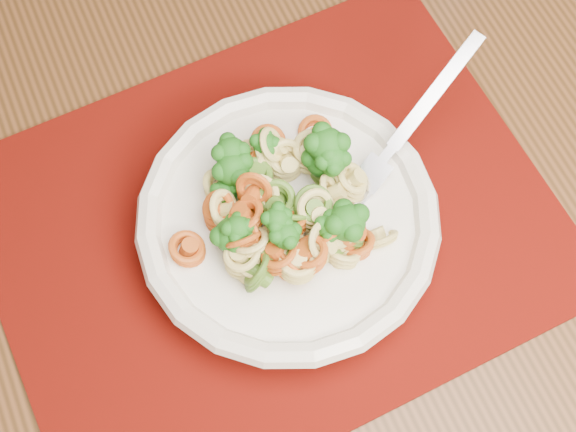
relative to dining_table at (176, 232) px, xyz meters
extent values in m
cube|color=#593319|center=(0.00, 0.00, 0.07)|extent=(1.74, 1.35, 0.04)
cube|color=#530603|center=(0.08, -0.05, 0.09)|extent=(0.52, 0.46, 0.00)
cylinder|color=silver|center=(0.10, -0.06, 0.10)|extent=(0.10, 0.10, 0.01)
cylinder|color=silver|center=(0.10, -0.06, 0.11)|extent=(0.22, 0.22, 0.03)
torus|color=silver|center=(0.10, -0.06, 0.13)|extent=(0.24, 0.24, 0.02)
camera|label=1|loc=(0.06, -0.30, 0.69)|focal=50.00mm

